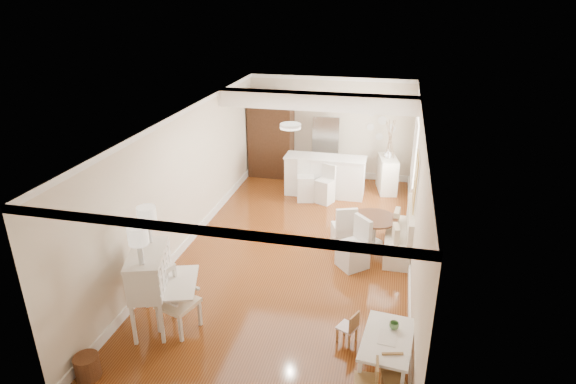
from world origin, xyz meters
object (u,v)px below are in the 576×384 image
at_px(secretary_bureau, 151,289).
at_px(pantry_cabinet, 271,136).
at_px(kids_table, 386,354).
at_px(breakfast_counter, 325,176).
at_px(kids_chair_a, 366,380).
at_px(kids_chair_c, 393,377).
at_px(bar_stool_left, 306,181).
at_px(gustavian_armchair, 178,302).
at_px(dining_table, 373,232).
at_px(fridge, 339,150).
at_px(slip_chair_far, 344,225).
at_px(wicker_basket, 87,367).
at_px(bar_stool_right, 325,185).
at_px(sideboard, 387,174).
at_px(kids_chair_b, 347,327).
at_px(slip_chair_near, 353,244).

height_order(secretary_bureau, pantry_cabinet, pantry_cabinet).
bearing_deg(kids_table, breakfast_counter, 106.65).
bearing_deg(secretary_bureau, kids_chair_a, -31.05).
bearing_deg(kids_chair_a, kids_chair_c, 111.57).
height_order(breakfast_counter, bar_stool_left, bar_stool_left).
distance_m(gustavian_armchair, kids_chair_c, 3.33).
xyz_separation_m(dining_table, fridge, (-1.19, 3.53, 0.58)).
distance_m(dining_table, fridge, 3.77).
xyz_separation_m(gustavian_armchair, kids_chair_a, (2.93, -0.78, -0.19)).
bearing_deg(slip_chair_far, secretary_bureau, 30.52).
xyz_separation_m(gustavian_armchair, kids_table, (3.16, -0.19, -0.22)).
distance_m(wicker_basket, kids_chair_c, 4.10).
xyz_separation_m(bar_stool_right, fridge, (0.12, 1.55, 0.42)).
relative_size(pantry_cabinet, sideboard, 2.41).
height_order(wicker_basket, sideboard, sideboard).
xyz_separation_m(wicker_basket, dining_table, (3.54, 4.59, 0.15)).
xyz_separation_m(secretary_bureau, kids_chair_b, (3.01, 0.26, -0.38)).
bearing_deg(slip_chair_near, slip_chair_far, 156.88).
xyz_separation_m(kids_chair_c, dining_table, (-0.51, 3.97, 0.03)).
bearing_deg(dining_table, bar_stool_left, 131.86).
bearing_deg(bar_stool_left, breakfast_counter, 36.15).
xyz_separation_m(wicker_basket, slip_chair_far, (2.95, 4.47, 0.29)).
distance_m(kids_table, bar_stool_right, 5.79).
height_order(kids_chair_b, bar_stool_left, bar_stool_left).
height_order(kids_chair_c, dining_table, dining_table).
bearing_deg(sideboard, slip_chair_near, -107.51).
bearing_deg(breakfast_counter, dining_table, -60.68).
xyz_separation_m(breakfast_counter, bar_stool_right, (0.08, -0.50, -0.04)).
distance_m(secretary_bureau, gustavian_armchair, 0.47).
bearing_deg(slip_chair_near, kids_chair_c, -26.51).
relative_size(pantry_cabinet, fridge, 1.28).
bearing_deg(dining_table, slip_chair_far, -169.30).
distance_m(kids_table, dining_table, 3.57).
distance_m(kids_chair_b, sideboard, 6.22).
xyz_separation_m(kids_chair_b, slip_chair_far, (-0.41, 2.96, 0.19)).
relative_size(slip_chair_far, bar_stool_left, 0.89).
height_order(secretary_bureau, breakfast_counter, secretary_bureau).
distance_m(dining_table, breakfast_counter, 2.85).
xyz_separation_m(kids_chair_a, slip_chair_near, (-0.50, 3.22, 0.19)).
bearing_deg(kids_chair_b, bar_stool_left, -137.39).
distance_m(kids_table, fridge, 7.28).
height_order(kids_table, breakfast_counter, breakfast_counter).
height_order(kids_chair_a, bar_stool_left, bar_stool_left).
distance_m(kids_table, breakfast_counter, 6.29).
bearing_deg(dining_table, bar_stool_right, 123.51).
distance_m(kids_chair_a, slip_chair_near, 3.26).
xyz_separation_m(kids_chair_c, bar_stool_left, (-2.31, 5.99, 0.23)).
bearing_deg(gustavian_armchair, fridge, 4.24).
height_order(kids_chair_c, bar_stool_right, bar_stool_right).
distance_m(wicker_basket, fridge, 8.48).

